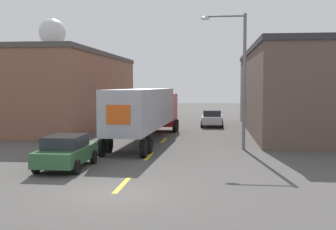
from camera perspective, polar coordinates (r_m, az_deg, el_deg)
name	(u,v)px	position (r m, az deg, el deg)	size (l,w,h in m)	color
ground_plane	(114,194)	(15.83, -7.30, -10.52)	(160.00, 160.00, 0.00)	#4C4947
road_centerline	(149,156)	(23.72, -2.59, -5.59)	(0.20, 16.44, 0.01)	yellow
warehouse_left	(47,90)	(43.62, -16.03, 3.32)	(13.04, 23.24, 7.07)	brown
warehouse_right	(300,90)	(37.94, 17.48, 3.20)	(9.02, 22.89, 7.07)	brown
semi_truck	(147,109)	(30.01, -2.82, 0.79)	(3.28, 15.76, 3.73)	#B21919
parked_car_right_far	(212,118)	(40.83, 5.99, -0.40)	(2.09, 4.31, 1.60)	silver
parked_car_left_near	(66,151)	(20.74, -13.62, -4.79)	(2.09, 4.31, 1.60)	#2D5B38
water_tower	(52,34)	(75.86, -15.38, 10.50)	(4.60, 4.60, 15.33)	#47474C
street_lamp	(239,71)	(26.32, 9.61, 5.89)	(2.80, 0.32, 8.34)	slate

